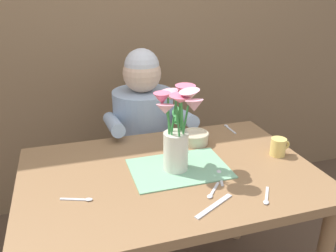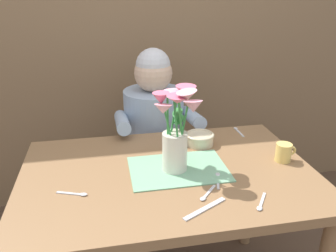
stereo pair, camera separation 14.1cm
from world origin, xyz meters
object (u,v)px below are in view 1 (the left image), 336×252
seated_person (144,146)px  flower_vase (177,126)px  ceramic_bowl (195,137)px  dinner_knife (214,206)px  tea_cup (278,147)px

seated_person → flower_vase: size_ratio=3.13×
flower_vase → ceramic_bowl: flower_vase is taller
flower_vase → ceramic_bowl: bearing=53.0°
dinner_knife → tea_cup: bearing=3.8°
seated_person → flower_vase: seated_person is taller
tea_cup → ceramic_bowl: bearing=143.8°
flower_vase → tea_cup: flower_vase is taller
ceramic_bowl → tea_cup: tea_cup is taller
ceramic_bowl → tea_cup: size_ratio=1.46×
flower_vase → dinner_knife: 0.35m
ceramic_bowl → dinner_knife: size_ratio=0.72×
ceramic_bowl → tea_cup: (0.31, -0.23, 0.01)m
flower_vase → tea_cup: bearing=-1.4°
seated_person → flower_vase: bearing=-86.9°
flower_vase → dinner_knife: (0.04, -0.29, -0.19)m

